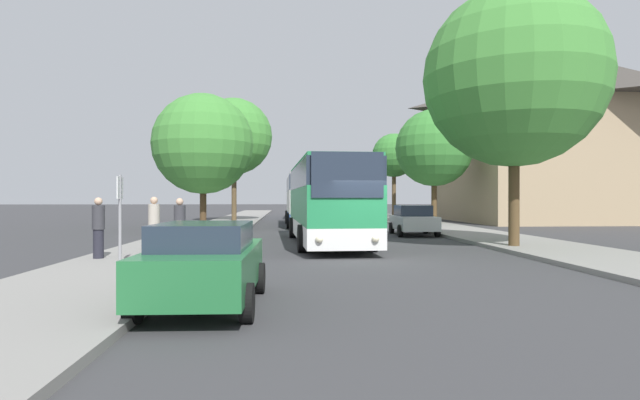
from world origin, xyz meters
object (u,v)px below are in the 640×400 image
object	(u,v)px
pedestrian_waiting_far	(180,226)
tree_right_near	(394,156)
bus_rear	(304,199)
parked_car_right_near	(413,220)
pedestrian_walking_back	(98,227)
bus_front	(327,201)
bus_stop_sign	(120,209)
bus_middle	(306,199)
tree_left_far	(234,137)
tree_right_far	(514,78)
parked_car_left_curb	(205,263)
pedestrian_waiting_near	(154,225)
tree_left_near	(203,144)
tree_right_mid	(434,148)

from	to	relation	value
pedestrian_waiting_far	tree_right_near	distance (m)	35.90
bus_rear	parked_car_right_near	world-z (taller)	bus_rear
pedestrian_waiting_far	pedestrian_walking_back	world-z (taller)	pedestrian_walking_back
bus_front	parked_car_right_near	world-z (taller)	bus_front
bus_stop_sign	pedestrian_waiting_far	size ratio (longest dim) A/B	1.35
bus_rear	parked_car_right_near	xyz separation A→B (m)	(4.95, -23.54, -1.05)
bus_front	bus_middle	size ratio (longest dim) A/B	1.04
parked_car_right_near	bus_middle	bearing A→B (deg)	-58.38
tree_left_far	tree_right_far	distance (m)	25.65
bus_middle	pedestrian_walking_back	distance (m)	21.02
bus_front	parked_car_right_near	distance (m)	6.84
parked_car_left_curb	tree_right_near	size ratio (longest dim) A/B	0.48
pedestrian_waiting_near	tree_right_far	xyz separation A→B (m)	(12.82, 1.85, 5.40)
parked_car_left_curb	bus_front	bearing A→B (deg)	76.95
pedestrian_walking_back	tree_right_near	size ratio (longest dim) A/B	0.22
bus_rear	pedestrian_waiting_near	world-z (taller)	bus_rear
parked_car_right_near	tree_left_far	distance (m)	19.28
bus_front	bus_rear	distance (m)	28.16
tree_left_near	tree_right_near	bearing A→B (deg)	48.14
pedestrian_waiting_near	tree_right_near	world-z (taller)	tree_right_near
tree_right_mid	tree_right_far	size ratio (longest dim) A/B	0.85
parked_car_right_near	pedestrian_waiting_near	xyz separation A→B (m)	(-10.90, -9.36, 0.27)
tree_left_near	tree_left_far	size ratio (longest dim) A/B	0.84
bus_stop_sign	tree_left_near	distance (m)	17.82
bus_middle	parked_car_left_curb	world-z (taller)	bus_middle
bus_middle	pedestrian_waiting_near	bearing A→B (deg)	-107.71
pedestrian_walking_back	tree_right_mid	xyz separation A→B (m)	(16.36, 20.66, 4.56)
pedestrian_waiting_far	tree_left_near	size ratio (longest dim) A/B	0.22
bus_stop_sign	tree_left_near	xyz separation A→B (m)	(-0.69, 17.44, 3.63)
parked_car_left_curb	pedestrian_walking_back	bearing A→B (deg)	125.03
bus_stop_sign	bus_rear	bearing A→B (deg)	80.20
bus_stop_sign	tree_right_mid	size ratio (longest dim) A/B	0.29
bus_rear	tree_left_far	bearing A→B (deg)	-122.73
parked_car_left_curb	tree_right_mid	world-z (taller)	tree_right_mid
bus_middle	tree_right_mid	world-z (taller)	tree_right_mid
parked_car_right_near	tree_right_mid	world-z (taller)	tree_right_mid
tree_right_mid	pedestrian_waiting_far	bearing A→B (deg)	-125.48
bus_middle	pedestrian_waiting_far	size ratio (longest dim) A/B	6.11
bus_middle	parked_car_left_curb	distance (m)	26.23
parked_car_right_near	bus_stop_sign	bearing A→B (deg)	49.31
bus_rear	tree_right_mid	world-z (taller)	tree_right_mid
bus_front	tree_right_far	size ratio (longest dim) A/B	1.17
pedestrian_waiting_near	tree_left_far	distance (m)	24.77
bus_rear	bus_stop_sign	xyz separation A→B (m)	(-6.15, -35.59, -0.20)
bus_stop_sign	tree_left_far	bearing A→B (deg)	89.52
bus_middle	bus_stop_sign	xyz separation A→B (m)	(-5.80, -21.34, -0.22)
parked_car_right_near	tree_left_near	world-z (taller)	tree_left_near
bus_middle	pedestrian_walking_back	xyz separation A→B (m)	(-6.92, -19.83, -0.81)
tree_left_near	bus_rear	bearing A→B (deg)	69.38
parked_car_right_near	tree_right_near	world-z (taller)	tree_right_near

